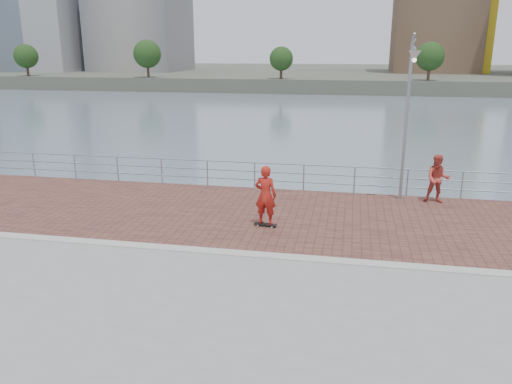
% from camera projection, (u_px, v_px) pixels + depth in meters
% --- Properties ---
extents(water, '(400.00, 400.00, 0.00)m').
position_uv_depth(water, '(243.00, 317.00, 14.76)').
color(water, slate).
rests_on(water, ground).
extents(brick_lane, '(40.00, 6.80, 0.02)m').
position_uv_depth(brick_lane, '(265.00, 215.00, 17.60)').
color(brick_lane, brown).
rests_on(brick_lane, seawall).
extents(curb, '(40.00, 0.40, 0.06)m').
position_uv_depth(curb, '(243.00, 254.00, 14.20)').
color(curb, '#B7B5AD').
rests_on(curb, seawall).
extents(far_shore, '(320.00, 95.00, 2.50)m').
position_uv_depth(far_shore, '(344.00, 74.00, 129.99)').
color(far_shore, '#4C5142').
rests_on(far_shore, ground).
extents(guardrail, '(39.06, 0.06, 1.13)m').
position_uv_depth(guardrail, '(279.00, 173.00, 20.62)').
color(guardrail, '#8C9EA8').
rests_on(guardrail, brick_lane).
extents(street_lamp, '(0.43, 1.25, 5.90)m').
position_uv_depth(street_lamp, '(410.00, 91.00, 17.89)').
color(street_lamp, gray).
rests_on(street_lamp, brick_lane).
extents(skateboard, '(0.77, 0.29, 0.09)m').
position_uv_depth(skateboard, '(265.00, 224.00, 16.42)').
color(skateboard, black).
rests_on(skateboard, brick_lane).
extents(skateboarder, '(0.77, 0.56, 1.96)m').
position_uv_depth(skateboarder, '(266.00, 195.00, 16.15)').
color(skateboarder, '#B12017').
rests_on(skateboarder, skateboard).
extents(bystander, '(0.97, 0.79, 1.84)m').
position_uv_depth(bystander, '(438.00, 179.00, 18.75)').
color(bystander, '#C04338').
rests_on(bystander, brick_lane).
extents(shoreline_trees, '(169.54, 5.20, 6.93)m').
position_uv_depth(shoreline_trees, '(476.00, 56.00, 81.55)').
color(shoreline_trees, '#473323').
rests_on(shoreline_trees, far_shore).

